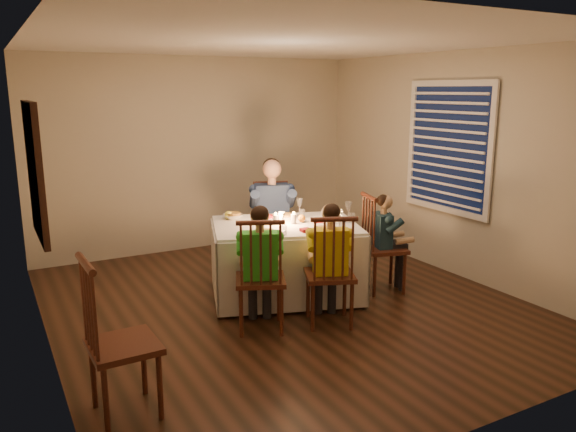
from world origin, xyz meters
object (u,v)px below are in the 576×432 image
chair_adult (273,271)px  child_teal (382,290)px  adult (273,271)px  chair_end (382,290)px  chair_near_left (261,329)px  dining_table (285,245)px  chair_extra (128,412)px  serving_bowl (233,217)px  chair_near_right (329,323)px  child_green (261,329)px  child_yellow (329,323)px

chair_adult → child_teal: 1.41m
adult → chair_end: bearing=-36.0°
chair_near_left → child_teal: 1.66m
chair_end → adult: size_ratio=0.79×
dining_table → child_teal: bearing=-0.9°
chair_near_left → chair_extra: (-1.41, -0.81, 0.00)m
dining_table → chair_adult: (0.26, 0.82, -0.56)m
chair_adult → chair_extra: size_ratio=0.96×
child_teal → serving_bowl: 1.84m
chair_near_right → child_green: child_green is taller
chair_end → child_teal: size_ratio=1.01×
chair_end → child_green: child_green is taller
dining_table → chair_near_right: dining_table is taller
dining_table → chair_extra: (-2.02, -1.45, -0.56)m
child_yellow → child_teal: size_ratio=1.09×
chair_adult → child_yellow: child_yellow is taller
chair_near_right → child_teal: bearing=-131.3°
child_green → child_teal: bearing=-146.4°
chair_near_right → serving_bowl: 1.60m
child_yellow → child_teal: (1.01, 0.48, 0.00)m
child_green → chair_extra: bearing=53.6°
chair_extra → chair_end: bearing=-72.0°
chair_adult → adult: (0.00, 0.00, 0.00)m
child_yellow → serving_bowl: bearing=-49.7°
chair_near_left → chair_extra: 1.62m
child_green → chair_end: bearing=-146.4°
dining_table → adult: (0.26, 0.82, -0.56)m
dining_table → child_green: bearing=-114.7°
chair_adult → chair_end: same height
chair_near_left → serving_bowl: size_ratio=5.21×
serving_bowl → chair_extra: bearing=-130.2°
chair_extra → adult: (2.28, 2.27, 0.00)m
chair_adult → adult: bearing=21.3°
chair_near_right → adult: 1.68m
chair_end → child_yellow: (-1.01, -0.48, 0.00)m
dining_table → serving_bowl: 0.67m
chair_adult → child_teal: (0.76, -1.18, 0.00)m
dining_table → chair_extra: dining_table is taller
chair_near_left → child_teal: bearing=-146.4°
child_yellow → dining_table: bearing=-65.6°
chair_extra → chair_near_right: bearing=-74.9°
child_green → serving_bowl: 1.41m
adult → dining_table: bearing=-86.6°
chair_adult → child_yellow: (-0.25, -1.66, 0.00)m
chair_extra → chair_near_left: bearing=-61.9°
chair_end → chair_extra: bearing=125.8°
child_yellow → chair_near_left: bearing=6.0°
chair_near_right → child_yellow: child_yellow is taller
chair_adult → chair_near_right: same height
chair_near_left → child_yellow: child_yellow is taller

